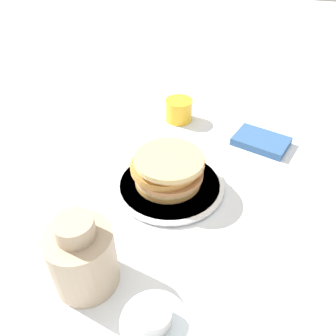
# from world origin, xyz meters

# --- Properties ---
(ground_plane) EXTENTS (4.00, 4.00, 0.00)m
(ground_plane) POSITION_xyz_m (0.00, 0.00, 0.00)
(ground_plane) COLOR white
(plate) EXTENTS (0.25, 0.25, 0.01)m
(plate) POSITION_xyz_m (-0.00, -0.02, 0.01)
(plate) COLOR white
(plate) RESTS_ON ground_plane
(pancake_stack) EXTENTS (0.17, 0.16, 0.08)m
(pancake_stack) POSITION_xyz_m (-0.00, -0.02, 0.05)
(pancake_stack) COLOR #CC9044
(pancake_stack) RESTS_ON plate
(juice_glass) EXTENTS (0.08, 0.08, 0.06)m
(juice_glass) POSITION_xyz_m (-0.06, 0.27, 0.03)
(juice_glass) COLOR yellow
(juice_glass) RESTS_ON ground_plane
(cream_jug) EXTENTS (0.11, 0.11, 0.15)m
(cream_jug) POSITION_xyz_m (-0.07, -0.29, 0.06)
(cream_jug) COLOR tan
(cream_jug) RESTS_ON ground_plane
(napkin) EXTENTS (0.16, 0.13, 0.02)m
(napkin) POSITION_xyz_m (0.19, 0.21, 0.01)
(napkin) COLOR #33598C
(napkin) RESTS_ON ground_plane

